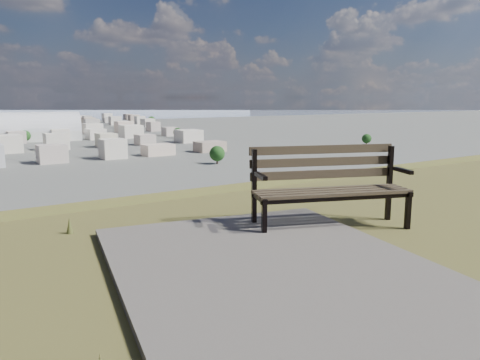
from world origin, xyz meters
TOP-DOWN VIEW (x-y plane):
  - park_bench at (-1.18, 1.59)m, footprint 1.95×1.20m
  - gravel_patch at (-2.69, 0.56)m, footprint 3.44×4.38m
  - arena at (46.81, 312.05)m, footprint 57.57×30.80m

SIDE VIEW (x-z plane):
  - arena at x=46.81m, z-range -6.12..17.03m
  - gravel_patch at x=-2.69m, z-range 25.00..25.07m
  - park_bench at x=-1.18m, z-range 25.06..26.04m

